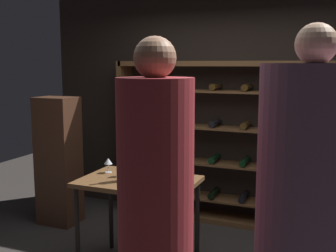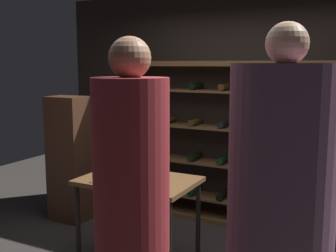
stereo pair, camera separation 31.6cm
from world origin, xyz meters
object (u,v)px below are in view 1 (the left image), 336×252
display_cabinet (59,161)px  wine_glass_stemmed_center (121,163)px  person_guest_khaki (156,206)px  wine_bottle_gold_foil (157,175)px  tasting_table (138,190)px  wine_rack (232,145)px  wine_bottle_amber_reserve (163,167)px  wine_bottle_green_slim (124,167)px  person_bystander_red_print (307,215)px  wine_glass_stemmed_right (108,162)px

display_cabinet → wine_glass_stemmed_center: display_cabinet is taller
person_guest_khaki → wine_bottle_gold_foil: size_ratio=5.92×
tasting_table → wine_glass_stemmed_center: bearing=168.6°
wine_rack → wine_glass_stemmed_center: (-0.69, -1.41, 0.03)m
tasting_table → wine_bottle_amber_reserve: bearing=17.1°
tasting_table → wine_bottle_green_slim: wine_bottle_green_slim is taller
person_bystander_red_print → wine_bottle_gold_foil: 1.58m
wine_bottle_green_slim → wine_bottle_amber_reserve: bearing=25.3°
wine_bottle_green_slim → wine_glass_stemmed_center: size_ratio=2.10×
tasting_table → person_bystander_red_print: person_bystander_red_print is taller
display_cabinet → wine_glass_stemmed_right: bearing=-29.9°
person_guest_khaki → wine_bottle_green_slim: (-0.83, 1.19, -0.14)m
wine_bottle_green_slim → person_bystander_red_print: bearing=-34.1°
wine_bottle_amber_reserve → wine_glass_stemmed_right: (-0.58, 0.04, -0.02)m
wine_bottle_gold_foil → wine_glass_stemmed_right: 0.70m
wine_glass_stemmed_center → wine_rack: bearing=63.8°
person_bystander_red_print → person_guest_khaki: person_bystander_red_print is taller
wine_bottle_amber_reserve → wine_glass_stemmed_center: 0.41m
wine_rack → wine_glass_stemmed_right: wine_rack is taller
wine_rack → person_bystander_red_print: bearing=-69.1°
person_guest_khaki → display_cabinet: bearing=108.2°
person_guest_khaki → wine_glass_stemmed_center: (-0.93, 1.31, -0.15)m
display_cabinet → wine_glass_stemmed_center: (1.19, -0.65, 0.22)m
display_cabinet → tasting_table: bearing=-26.6°
person_guest_khaki → wine_bottle_gold_foil: bearing=84.6°
tasting_table → display_cabinet: display_cabinet is taller
person_guest_khaki → wine_glass_stemmed_right: person_guest_khaki is taller
person_bystander_red_print → wine_bottle_gold_foil: bearing=-99.6°
wine_glass_stemmed_center → wine_bottle_green_slim: bearing=-52.7°
wine_bottle_gold_foil → person_bystander_red_print: bearing=-38.2°
wine_bottle_gold_foil → wine_bottle_green_slim: (-0.37, 0.11, 0.01)m
display_cabinet → wine_bottle_gold_foil: display_cabinet is taller
wine_bottle_green_slim → wine_glass_stemmed_right: size_ratio=2.47×
wine_bottle_green_slim → display_cabinet: bearing=148.9°
tasting_table → person_bystander_red_print: (1.50, -1.17, 0.39)m
wine_glass_stemmed_right → person_guest_khaki: bearing=-51.4°
wine_rack → wine_bottle_amber_reserve: size_ratio=8.43×
wine_glass_stemmed_center → wine_glass_stemmed_right: bearing=158.5°
person_guest_khaki → display_cabinet: 2.91m
person_guest_khaki → wine_glass_stemmed_center: bearing=96.3°
wine_rack → wine_glass_stemmed_right: bearing=-123.0°
person_bystander_red_print → wine_bottle_gold_foil: (-1.23, 0.97, -0.17)m
person_bystander_red_print → wine_bottle_green_slim: 1.94m
wine_rack → person_guest_khaki: (0.23, -2.72, 0.18)m
tasting_table → wine_bottle_gold_foil: wine_bottle_gold_foil is taller
person_bystander_red_print → person_guest_khaki: (-0.77, -0.10, -0.02)m
wine_rack → wine_bottle_gold_foil: wine_rack is taller
person_guest_khaki → wine_bottle_gold_foil: person_guest_khaki is taller
person_guest_khaki → wine_bottle_amber_reserve: size_ratio=6.04×
wine_bottle_amber_reserve → wine_glass_stemmed_center: (-0.41, -0.03, -0.00)m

